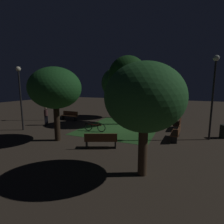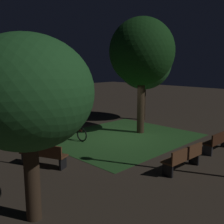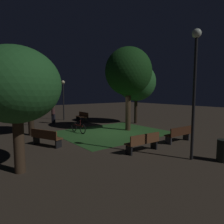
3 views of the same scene
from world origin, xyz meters
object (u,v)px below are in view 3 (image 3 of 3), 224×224
(bench_by_lamp, at_px, (143,142))
(tree_tall_center, at_px, (16,86))
(bench_near_trees, at_px, (82,116))
(tree_back_right, at_px, (136,82))
(lamp_post_near_wall, at_px, (63,93))
(bicycle, at_px, (78,128))
(bench_front_left, at_px, (179,134))
(lamp_post_path_center, at_px, (27,86))
(tree_lawn_side, at_px, (128,72))
(trash_bin, at_px, (223,151))
(pedestrian, at_px, (53,114))
(bench_lawn_edge, at_px, (46,137))
(tree_near_wall, at_px, (30,84))
(lamp_post_plaza_east, at_px, (195,74))

(bench_by_lamp, relative_size, tree_tall_center, 0.42)
(bench_near_trees, height_order, tree_back_right, tree_back_right)
(lamp_post_near_wall, xyz_separation_m, bicycle, (-1.84, -6.45, -2.40))
(bench_front_left, xyz_separation_m, lamp_post_path_center, (-5.01, 11.21, 2.79))
(tree_lawn_side, bearing_deg, lamp_post_path_center, 126.57)
(bench_by_lamp, bearing_deg, lamp_post_path_center, 100.72)
(bench_near_trees, bearing_deg, tree_back_right, -50.55)
(lamp_post_near_wall, xyz_separation_m, trash_bin, (0.05, -15.11, -2.29))
(tree_lawn_side, relative_size, trash_bin, 6.67)
(trash_bin, xyz_separation_m, bicycle, (-1.89, 8.66, -0.11))
(bench_front_left, relative_size, lamp_post_path_center, 0.37)
(tree_back_right, distance_m, lamp_post_near_wall, 7.37)
(trash_bin, bearing_deg, pedestrian, 97.25)
(bench_near_trees, relative_size, pedestrian, 1.13)
(pedestrian, bearing_deg, bench_front_left, -74.28)
(bicycle, bearing_deg, bench_near_trees, 57.49)
(pedestrian, bearing_deg, bench_lawn_edge, -114.16)
(tree_lawn_side, bearing_deg, bench_by_lamp, -124.84)
(tree_near_wall, bearing_deg, bench_near_trees, 30.34)
(tree_near_wall, height_order, lamp_post_plaza_east, lamp_post_plaza_east)
(bench_lawn_edge, xyz_separation_m, lamp_post_plaza_east, (4.08, -5.74, 3.03))
(lamp_post_path_center, relative_size, trash_bin, 5.41)
(bench_by_lamp, height_order, lamp_post_near_wall, lamp_post_near_wall)
(tree_tall_center, bearing_deg, lamp_post_near_wall, 59.28)
(tree_back_right, distance_m, bicycle, 6.96)
(tree_lawn_side, bearing_deg, bicycle, 155.49)
(bench_front_left, xyz_separation_m, tree_near_wall, (-5.97, 6.96, 2.80))
(bench_by_lamp, height_order, tree_tall_center, tree_tall_center)
(bench_front_left, height_order, tree_tall_center, tree_tall_center)
(bench_front_left, distance_m, bicycle, 6.62)
(bench_by_lamp, xyz_separation_m, bench_lawn_edge, (-3.25, 3.80, 0.00))
(lamp_post_plaza_east, distance_m, pedestrian, 13.00)
(bench_lawn_edge, height_order, lamp_post_near_wall, lamp_post_near_wall)
(lamp_post_near_wall, distance_m, lamp_post_path_center, 3.85)
(bench_front_left, bearing_deg, bench_near_trees, 91.98)
(bicycle, bearing_deg, bench_lawn_edge, -145.78)
(lamp_post_near_wall, bearing_deg, bench_lawn_edge, -119.52)
(bench_lawn_edge, distance_m, tree_tall_center, 4.19)
(bench_front_left, relative_size, tree_back_right, 0.34)
(bench_by_lamp, height_order, bench_near_trees, same)
(bench_front_left, relative_size, trash_bin, 2.03)
(bench_lawn_edge, bearing_deg, pedestrian, 65.84)
(lamp_post_path_center, bearing_deg, bench_by_lamp, -79.28)
(tree_tall_center, relative_size, lamp_post_path_center, 0.89)
(bench_by_lamp, bearing_deg, lamp_post_plaza_east, -66.72)
(bench_lawn_edge, relative_size, lamp_post_near_wall, 0.47)
(tree_lawn_side, height_order, bicycle, tree_lawn_side)
(tree_back_right, xyz_separation_m, tree_tall_center, (-10.90, -5.26, -0.68))
(bench_front_left, relative_size, tree_tall_center, 0.42)
(tree_lawn_side, distance_m, lamp_post_plaza_east, 6.65)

